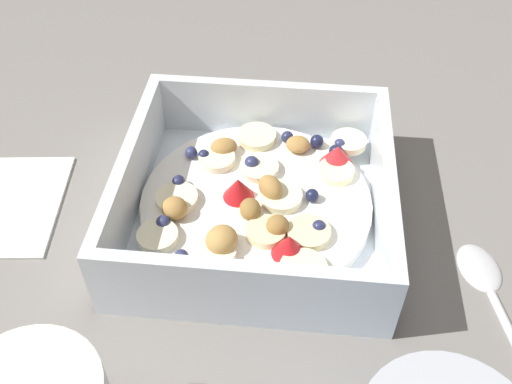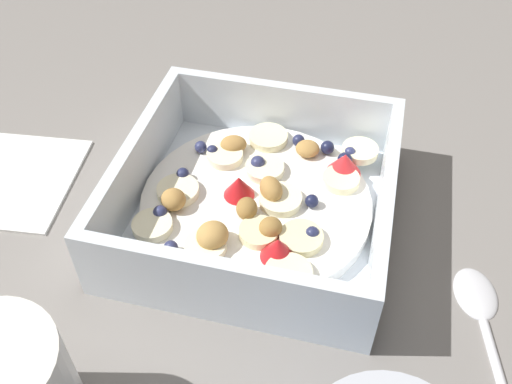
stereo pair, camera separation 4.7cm
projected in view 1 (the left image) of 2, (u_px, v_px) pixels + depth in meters
The scene contains 3 objects.
ground_plane at pixel (269, 226), 0.48m from camera, with size 2.40×2.40×0.00m, color gray.
fruit_bowl at pixel (257, 200), 0.48m from camera, with size 0.22×0.22×0.07m.
spoon at pixel (494, 293), 0.43m from camera, with size 0.06×0.17×0.01m.
Camera 1 is at (-0.02, 0.32, 0.36)m, focal length 40.25 mm.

